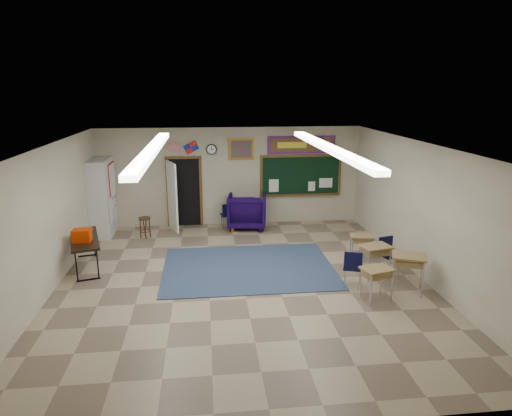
{
  "coord_description": "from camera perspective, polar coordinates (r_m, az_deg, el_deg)",
  "views": [
    {
      "loc": [
        -0.75,
        -9.25,
        4.15
      ],
      "look_at": [
        0.46,
        1.5,
        1.28
      ],
      "focal_mm": 32.0,
      "sensor_mm": 36.0,
      "label": 1
    }
  ],
  "objects": [
    {
      "name": "student_chair_reading",
      "position": [
        13.83,
        -3.64,
        -0.94
      ],
      "size": [
        0.44,
        0.44,
        0.79
      ],
      "primitive_type": null,
      "rotation": [
        0.0,
        0.0,
        3.28
      ],
      "color": "black",
      "rests_on": "floor"
    },
    {
      "name": "student_desk_back_right",
      "position": [
        10.05,
        18.47,
        -7.54
      ],
      "size": [
        0.82,
        0.73,
        0.81
      ],
      "rotation": [
        0.0,
        0.0,
        -0.39
      ],
      "color": "#9A7A48",
      "rests_on": "floor"
    },
    {
      "name": "storage_cabinet",
      "position": [
        13.78,
        -18.68,
        1.25
      ],
      "size": [
        0.59,
        1.25,
        2.2
      ],
      "color": "silver",
      "rests_on": "floor"
    },
    {
      "name": "ceiling",
      "position": [
        9.36,
        -1.8,
        7.78
      ],
      "size": [
        8.0,
        9.0,
        0.04
      ],
      "primitive_type": "cube",
      "color": "silver",
      "rests_on": "back_wall"
    },
    {
      "name": "wooden_stool",
      "position": [
        13.31,
        -13.69,
        -2.36
      ],
      "size": [
        0.34,
        0.34,
        0.6
      ],
      "color": "#462715",
      "rests_on": "floor"
    },
    {
      "name": "student_desk_front_right",
      "position": [
        11.53,
        12.98,
        -4.71
      ],
      "size": [
        0.61,
        0.51,
        0.65
      ],
      "rotation": [
        0.0,
        0.0,
        -0.19
      ],
      "color": "#9A7A48",
      "rests_on": "floor"
    },
    {
      "name": "framed_art_print",
      "position": [
        13.88,
        -1.85,
        7.39
      ],
      "size": [
        0.75,
        0.05,
        0.65
      ],
      "color": "#A67220",
      "rests_on": "back_wall"
    },
    {
      "name": "folding_table",
      "position": [
        11.5,
        -20.53,
        -5.12
      ],
      "size": [
        1.06,
        1.9,
        1.03
      ],
      "rotation": [
        0.0,
        0.0,
        0.27
      ],
      "color": "black",
      "rests_on": "floor"
    },
    {
      "name": "student_chair_desk_a",
      "position": [
        10.03,
        12.02,
        -7.34
      ],
      "size": [
        0.54,
        0.54,
        0.83
      ],
      "primitive_type": null,
      "rotation": [
        0.0,
        0.0,
        2.79
      ],
      "color": "black",
      "rests_on": "floor"
    },
    {
      "name": "doorway",
      "position": [
        13.97,
        -9.36,
        1.86
      ],
      "size": [
        1.1,
        0.89,
        2.16
      ],
      "color": "black",
      "rests_on": "back_wall"
    },
    {
      "name": "back_wall",
      "position": [
        14.03,
        -3.26,
        3.93
      ],
      "size": [
        8.0,
        0.04,
        3.0
      ],
      "primitive_type": "cube",
      "color": "beige",
      "rests_on": "floor"
    },
    {
      "name": "left_wall",
      "position": [
        10.16,
        -24.84,
        -1.68
      ],
      "size": [
        0.04,
        9.0,
        3.0
      ],
      "primitive_type": "cube",
      "color": "beige",
      "rests_on": "floor"
    },
    {
      "name": "chalkboard",
      "position": [
        14.28,
        5.62,
        3.94
      ],
      "size": [
        2.55,
        0.14,
        1.3
      ],
      "color": "brown",
      "rests_on": "back_wall"
    },
    {
      "name": "right_wall",
      "position": [
        10.73,
        20.07,
        -0.37
      ],
      "size": [
        0.04,
        9.0,
        3.0
      ],
      "primitive_type": "cube",
      "color": "beige",
      "rests_on": "floor"
    },
    {
      "name": "area_rug",
      "position": [
        10.91,
        -0.96,
        -7.45
      ],
      "size": [
        4.0,
        3.0,
        0.02
      ],
      "primitive_type": "cube",
      "color": "navy",
      "rests_on": "floor"
    },
    {
      "name": "student_desk_back_left",
      "position": [
        9.47,
        14.81,
        -9.03
      ],
      "size": [
        0.68,
        0.58,
        0.71
      ],
      "rotation": [
        0.0,
        0.0,
        0.26
      ],
      "color": "#9A7A48",
      "rests_on": "floor"
    },
    {
      "name": "wingback_armchair",
      "position": [
        13.83,
        -1.12,
        -0.36
      ],
      "size": [
        1.28,
        1.31,
        1.05
      ],
      "primitive_type": "imported",
      "rotation": [
        0.0,
        0.0,
        2.99
      ],
      "color": "black",
      "rests_on": "floor"
    },
    {
      "name": "student_desk_front_left",
      "position": [
        10.55,
        14.62,
        -6.31
      ],
      "size": [
        0.73,
        0.62,
        0.77
      ],
      "rotation": [
        0.0,
        0.0,
        0.24
      ],
      "color": "#9A7A48",
      "rests_on": "floor"
    },
    {
      "name": "front_wall",
      "position": [
        5.49,
        2.29,
        -13.99
      ],
      "size": [
        8.0,
        0.04,
        3.0
      ],
      "primitive_type": "cube",
      "color": "beige",
      "rests_on": "floor"
    },
    {
      "name": "bulletin_board",
      "position": [
        14.14,
        5.72,
        7.87
      ],
      "size": [
        2.1,
        0.05,
        0.55
      ],
      "color": "#A9190E",
      "rests_on": "back_wall"
    },
    {
      "name": "fluorescent_strips",
      "position": [
        9.36,
        -1.8,
        7.42
      ],
      "size": [
        3.86,
        6.0,
        0.1
      ],
      "primitive_type": null,
      "color": "white",
      "rests_on": "ceiling"
    },
    {
      "name": "wall_clock",
      "position": [
        13.84,
        -5.59,
        7.3
      ],
      "size": [
        0.32,
        0.05,
        0.32
      ],
      "color": "black",
      "rests_on": "back_wall"
    },
    {
      "name": "floor",
      "position": [
        10.17,
        -1.66,
        -9.24
      ],
      "size": [
        9.0,
        9.0,
        0.0
      ],
      "primitive_type": "plane",
      "color": "gray",
      "rests_on": "ground"
    },
    {
      "name": "wall_flags",
      "position": [
        13.81,
        -9.16,
        7.71
      ],
      "size": [
        1.16,
        0.06,
        0.7
      ],
      "primitive_type": null,
      "color": "red",
      "rests_on": "back_wall"
    },
    {
      "name": "student_chair_desk_b",
      "position": [
        10.93,
        16.36,
        -5.77
      ],
      "size": [
        0.51,
        0.51,
        0.83
      ],
      "primitive_type": null,
      "rotation": [
        0.0,
        0.0,
        0.27
      ],
      "color": "black",
      "rests_on": "floor"
    }
  ]
}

